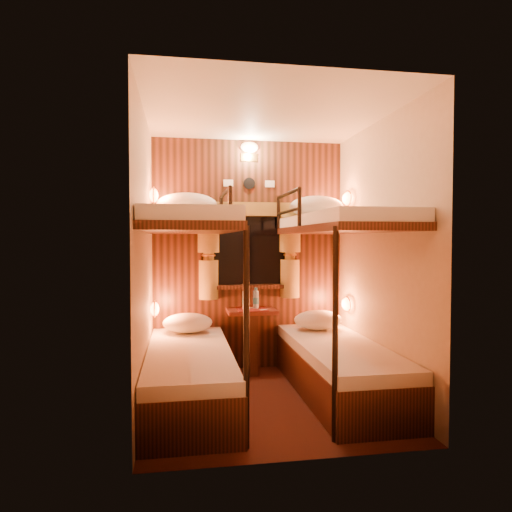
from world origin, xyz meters
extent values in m
plane|color=black|center=(0.00, 0.00, 0.00)|extent=(2.10, 2.10, 0.00)
plane|color=silver|center=(0.00, 0.00, 2.40)|extent=(2.10, 2.10, 0.00)
plane|color=#C6B293|center=(0.00, 1.05, 1.20)|extent=(2.40, 0.00, 2.40)
plane|color=#C6B293|center=(0.00, -1.05, 1.20)|extent=(2.40, 0.00, 2.40)
plane|color=#C6B293|center=(-1.00, 0.00, 1.20)|extent=(0.00, 2.40, 2.40)
plane|color=#C6B293|center=(1.00, 0.00, 1.20)|extent=(0.00, 2.40, 2.40)
cube|color=black|center=(0.00, 1.04, 1.20)|extent=(2.00, 0.03, 2.40)
cube|color=black|center=(-0.65, 0.07, 0.17)|extent=(0.70, 1.90, 0.35)
cube|color=white|center=(-0.65, 0.07, 0.40)|extent=(0.68, 1.88, 0.10)
cube|color=black|center=(-0.65, 0.07, 1.45)|extent=(0.70, 1.90, 0.06)
cube|color=white|center=(-0.65, 0.07, 1.53)|extent=(0.68, 1.88, 0.10)
cylinder|color=black|center=(-0.30, -0.83, 0.72)|extent=(0.04, 0.04, 1.45)
cylinder|color=black|center=(-0.30, 0.95, 1.64)|extent=(0.04, 0.04, 0.32)
cylinder|color=black|center=(-0.30, 0.10, 1.64)|extent=(0.04, 0.04, 0.32)
cylinder|color=black|center=(-0.30, 0.53, 1.80)|extent=(0.04, 0.85, 0.04)
cylinder|color=black|center=(-0.30, 0.53, 1.63)|extent=(0.03, 0.85, 0.03)
cube|color=black|center=(0.65, 0.07, 0.17)|extent=(0.70, 1.90, 0.35)
cube|color=white|center=(0.65, 0.07, 0.40)|extent=(0.68, 1.88, 0.10)
cube|color=black|center=(0.65, 0.07, 1.45)|extent=(0.70, 1.90, 0.06)
cube|color=white|center=(0.65, 0.07, 1.53)|extent=(0.68, 1.88, 0.10)
cylinder|color=black|center=(0.30, -0.83, 0.72)|extent=(0.04, 0.04, 1.45)
cylinder|color=black|center=(0.30, 0.95, 1.64)|extent=(0.04, 0.04, 0.32)
cylinder|color=black|center=(0.30, 0.10, 1.64)|extent=(0.04, 0.04, 0.32)
cylinder|color=black|center=(0.30, 0.53, 1.80)|extent=(0.04, 0.85, 0.04)
cylinder|color=black|center=(0.30, 0.53, 1.63)|extent=(0.03, 0.85, 0.03)
cube|color=black|center=(0.00, 1.02, 1.25)|extent=(0.98, 0.02, 0.78)
cube|color=black|center=(0.00, 1.01, 1.25)|extent=(0.90, 0.01, 0.70)
cube|color=black|center=(0.00, 0.97, 0.87)|extent=(1.00, 0.12, 0.04)
cube|color=olive|center=(0.00, 0.98, 1.68)|extent=(1.10, 0.06, 0.14)
cylinder|color=olive|center=(-0.43, 0.97, 1.43)|extent=(0.22, 0.22, 0.40)
cylinder|color=olive|center=(-0.43, 0.97, 1.20)|extent=(0.11, 0.11, 0.12)
cylinder|color=olive|center=(-0.43, 0.97, 0.95)|extent=(0.20, 0.20, 0.40)
torus|color=#BD8237|center=(-0.43, 0.97, 1.20)|extent=(0.14, 0.14, 0.02)
cylinder|color=olive|center=(0.43, 0.97, 1.43)|extent=(0.22, 0.22, 0.40)
cylinder|color=olive|center=(0.43, 0.97, 1.20)|extent=(0.11, 0.11, 0.12)
cylinder|color=olive|center=(0.43, 0.97, 0.95)|extent=(0.20, 0.20, 0.40)
torus|color=#BD8237|center=(0.43, 0.97, 1.20)|extent=(0.14, 0.14, 0.02)
cylinder|color=black|center=(0.00, 1.02, 1.95)|extent=(0.12, 0.02, 0.12)
cube|color=silver|center=(-0.22, 1.02, 1.95)|extent=(0.10, 0.01, 0.07)
cube|color=silver|center=(0.22, 1.02, 1.95)|extent=(0.10, 0.01, 0.07)
cube|color=#BD8237|center=(0.00, 1.02, 2.22)|extent=(0.18, 0.01, 0.08)
ellipsoid|color=#FFCC8C|center=(0.00, 1.00, 2.32)|extent=(0.18, 0.09, 0.11)
ellipsoid|color=orange|center=(-0.96, 0.70, 0.70)|extent=(0.08, 0.20, 0.13)
torus|color=#BD8237|center=(-0.96, 0.70, 0.70)|extent=(0.02, 0.17, 0.17)
ellipsoid|color=orange|center=(-0.96, 0.70, 1.78)|extent=(0.08, 0.20, 0.13)
torus|color=#BD8237|center=(-0.96, 0.70, 1.78)|extent=(0.02, 0.17, 0.17)
ellipsoid|color=orange|center=(0.96, 0.70, 0.70)|extent=(0.08, 0.20, 0.13)
torus|color=#BD8237|center=(0.96, 0.70, 0.70)|extent=(0.02, 0.17, 0.17)
ellipsoid|color=orange|center=(0.96, 0.70, 1.78)|extent=(0.08, 0.20, 0.13)
torus|color=#BD8237|center=(0.96, 0.70, 1.78)|extent=(0.02, 0.17, 0.17)
cube|color=maroon|center=(0.00, 0.85, 0.63)|extent=(0.50, 0.34, 0.04)
cube|color=black|center=(0.00, 0.85, 0.30)|extent=(0.08, 0.30, 0.61)
cube|color=maroon|center=(0.00, 0.85, 0.65)|extent=(0.30, 0.34, 0.01)
cylinder|color=#99BFE5|center=(-0.06, 0.84, 0.74)|extent=(0.06, 0.06, 0.19)
cylinder|color=#4092C1|center=(-0.06, 0.84, 0.74)|extent=(0.06, 0.06, 0.07)
cylinder|color=#4092C1|center=(-0.06, 0.84, 0.86)|extent=(0.03, 0.03, 0.03)
cylinder|color=#99BFE5|center=(0.05, 0.89, 0.74)|extent=(0.06, 0.06, 0.19)
cylinder|color=#4092C1|center=(0.05, 0.89, 0.73)|extent=(0.06, 0.06, 0.06)
cylinder|color=#4092C1|center=(0.05, 0.89, 0.85)|extent=(0.03, 0.03, 0.03)
cube|color=silver|center=(0.11, 0.78, 0.65)|extent=(0.09, 0.08, 0.01)
cube|color=silver|center=(0.01, 0.92, 0.65)|extent=(0.09, 0.08, 0.01)
ellipsoid|color=silver|center=(-0.65, 0.73, 0.55)|extent=(0.48, 0.34, 0.19)
ellipsoid|color=silver|center=(0.65, 0.68, 0.55)|extent=(0.49, 0.35, 0.19)
ellipsoid|color=silver|center=(-0.65, 0.83, 1.71)|extent=(0.60, 0.43, 0.24)
ellipsoid|color=silver|center=(0.65, 0.75, 1.70)|extent=(0.55, 0.40, 0.22)
camera|label=1|loc=(-0.72, -3.72, 1.36)|focal=32.00mm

